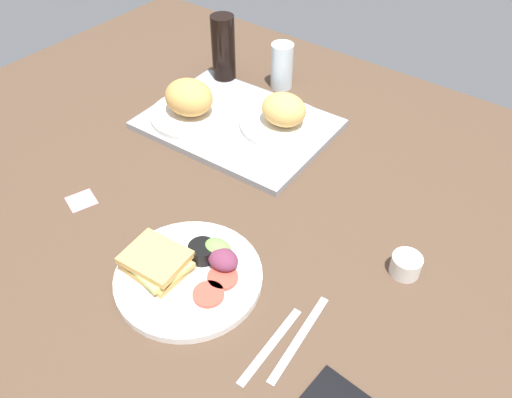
{
  "coord_description": "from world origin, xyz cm",
  "views": [
    {
      "loc": [
        49.07,
        -58.49,
        75.75
      ],
      "look_at": [
        2.0,
        3.0,
        4.0
      ],
      "focal_mm": 36.53,
      "sensor_mm": 36.0,
      "label": 1
    }
  ],
  "objects": [
    {
      "name": "drinking_glass",
      "position": [
        -23.3,
        47.61,
        6.27
      ],
      "size": [
        6.07,
        6.07,
        12.53
      ],
      "primitive_type": "cylinder",
      "color": "silver",
      "rests_on": "ground_plane"
    },
    {
      "name": "knife",
      "position": [
        25.89,
        -16.39,
        0.25
      ],
      "size": [
        3.2,
        19.05,
        0.5
      ],
      "primitive_type": "cube",
      "rotation": [
        0.0,
        0.0,
        1.67
      ],
      "color": "#B7B7BC",
      "rests_on": "ground_plane"
    },
    {
      "name": "sticky_note",
      "position": [
        -29.95,
        -16.67,
        0.06
      ],
      "size": [
        7.14,
        7.14,
        0.12
      ],
      "primitive_type": "cube",
      "rotation": [
        0.0,
        0.0,
        -0.34
      ],
      "color": "pink",
      "rests_on": "ground_plane"
    },
    {
      "name": "bread_plate_near",
      "position": [
        -31.06,
        19.59,
        5.46
      ],
      "size": [
        21.97,
        21.97,
        9.97
      ],
      "color": "white",
      "rests_on": "serving_tray"
    },
    {
      "name": "ground_plane",
      "position": [
        0.0,
        0.0,
        -1.5
      ],
      "size": [
        190.0,
        150.0,
        3.0
      ],
      "primitive_type": "cube",
      "color": "#4C3828"
    },
    {
      "name": "bread_plate_far",
      "position": [
        -10.28,
        29.82,
        4.9
      ],
      "size": [
        20.71,
        20.71,
        9.02
      ],
      "color": "white",
      "rests_on": "serving_tray"
    },
    {
      "name": "espresso_cup",
      "position": [
        33.38,
        7.27,
        2.0
      ],
      "size": [
        5.6,
        5.6,
        4.0
      ],
      "primitive_type": "cylinder",
      "color": "silver",
      "rests_on": "ground_plane"
    },
    {
      "name": "serving_tray",
      "position": [
        -20.6,
        24.96,
        0.8
      ],
      "size": [
        46.39,
        34.92,
        1.6
      ],
      "primitive_type": "cube",
      "rotation": [
        0.0,
        0.0,
        0.04
      ],
      "color": "gray",
      "rests_on": "ground_plane"
    },
    {
      "name": "soda_bottle",
      "position": [
        -37.44,
        40.0,
        9.57
      ],
      "size": [
        6.4,
        6.4,
        19.14
      ],
      "primitive_type": "cylinder",
      "color": "black",
      "rests_on": "ground_plane"
    },
    {
      "name": "fork",
      "position": [
        22.89,
        -20.39,
        0.25
      ],
      "size": [
        1.99,
        17.04,
        0.5
      ],
      "primitive_type": "cube",
      "rotation": [
        0.0,
        0.0,
        1.61
      ],
      "color": "#B7B7BC",
      "rests_on": "ground_plane"
    },
    {
      "name": "plate_with_salad",
      "position": [
        2.22,
        -17.97,
        1.77
      ],
      "size": [
        27.0,
        27.0,
        5.4
      ],
      "color": "white",
      "rests_on": "ground_plane"
    }
  ]
}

